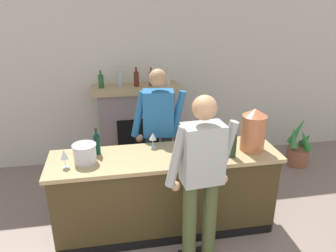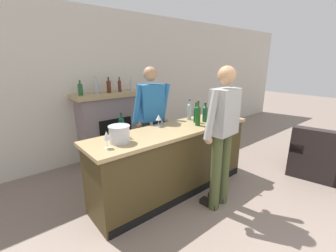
# 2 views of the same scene
# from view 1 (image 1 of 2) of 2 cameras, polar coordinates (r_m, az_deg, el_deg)

# --- Properties ---
(wall_back_panel) EXTENTS (12.00, 0.07, 2.75)m
(wall_back_panel) POSITION_cam_1_polar(r_m,az_deg,el_deg) (5.14, -3.25, 8.81)
(wall_back_panel) COLOR beige
(wall_back_panel) RESTS_ON ground_plane
(bar_counter) EXTENTS (2.46, 0.65, 0.95)m
(bar_counter) POSITION_cam_1_polar(r_m,az_deg,el_deg) (3.74, -0.43, -11.51)
(bar_counter) COLOR #42351A
(bar_counter) RESTS_ON ground_plane
(fireplace_stone) EXTENTS (1.28, 0.52, 1.59)m
(fireplace_stone) POSITION_cam_1_polar(r_m,az_deg,el_deg) (5.08, -5.43, 0.10)
(fireplace_stone) COLOR gray
(fireplace_stone) RESTS_ON ground_plane
(potted_plant_corner) EXTENTS (0.36, 0.41, 0.75)m
(potted_plant_corner) POSITION_cam_1_polar(r_m,az_deg,el_deg) (5.60, 21.75, -3.61)
(potted_plant_corner) COLOR #9E5940
(potted_plant_corner) RESTS_ON ground_plane
(person_customer) EXTENTS (0.66, 0.33, 1.79)m
(person_customer) POSITION_cam_1_polar(r_m,az_deg,el_deg) (2.98, 5.80, -9.44)
(person_customer) COLOR #434B29
(person_customer) RESTS_ON ground_plane
(person_bartender) EXTENTS (0.65, 0.34, 1.76)m
(person_bartender) POSITION_cam_1_polar(r_m,az_deg,el_deg) (3.98, -1.67, -1.21)
(person_bartender) COLOR #33404A
(person_bartender) RESTS_ON ground_plane
(copper_dispenser) EXTENTS (0.27, 0.30, 0.47)m
(copper_dispenser) POSITION_cam_1_polar(r_m,az_deg,el_deg) (3.64, 14.66, -0.58)
(copper_dispenser) COLOR #BD6B42
(copper_dispenser) RESTS_ON bar_counter
(ice_bucket_steel) EXTENTS (0.24, 0.24, 0.19)m
(ice_bucket_steel) POSITION_cam_1_polar(r_m,az_deg,el_deg) (3.42, -14.29, -4.62)
(ice_bucket_steel) COLOR silver
(ice_bucket_steel) RESTS_ON bar_counter
(wine_bottle_burgundy_dark) EXTENTS (0.06, 0.06, 0.30)m
(wine_bottle_burgundy_dark) POSITION_cam_1_polar(r_m,az_deg,el_deg) (3.57, 6.70, -2.30)
(wine_bottle_burgundy_dark) COLOR #0E4926
(wine_bottle_burgundy_dark) RESTS_ON bar_counter
(wine_bottle_cabernet_heavy) EXTENTS (0.08, 0.08, 0.29)m
(wine_bottle_cabernet_heavy) POSITION_cam_1_polar(r_m,az_deg,el_deg) (3.56, 9.16, -2.50)
(wine_bottle_cabernet_heavy) COLOR #19502C
(wine_bottle_cabernet_heavy) RESTS_ON bar_counter
(wine_bottle_rose_blush) EXTENTS (0.08, 0.08, 0.34)m
(wine_bottle_rose_blush) POSITION_cam_1_polar(r_m,az_deg,el_deg) (3.47, 11.24, -2.96)
(wine_bottle_rose_blush) COLOR #1F331D
(wine_bottle_rose_blush) RESTS_ON bar_counter
(wine_bottle_merlot_tall) EXTENTS (0.07, 0.07, 0.35)m
(wine_bottle_merlot_tall) POSITION_cam_1_polar(r_m,az_deg,el_deg) (3.42, 5.76, -2.98)
(wine_bottle_merlot_tall) COLOR #174918
(wine_bottle_merlot_tall) RESTS_ON bar_counter
(wine_bottle_port_short) EXTENTS (0.07, 0.07, 0.30)m
(wine_bottle_port_short) POSITION_cam_1_polar(r_m,az_deg,el_deg) (3.54, -12.28, -2.84)
(wine_bottle_port_short) COLOR black
(wine_bottle_port_short) RESTS_ON bar_counter
(wine_bottle_chardonnay_pale) EXTENTS (0.07, 0.07, 0.31)m
(wine_bottle_chardonnay_pale) POSITION_cam_1_polar(r_m,az_deg,el_deg) (3.74, 6.62, -0.97)
(wine_bottle_chardonnay_pale) COLOR #9CB0B1
(wine_bottle_chardonnay_pale) RESTS_ON bar_counter
(wine_glass_mid_counter) EXTENTS (0.08, 0.08, 0.17)m
(wine_glass_mid_counter) POSITION_cam_1_polar(r_m,az_deg,el_deg) (3.62, -2.66, -1.91)
(wine_glass_mid_counter) COLOR silver
(wine_glass_mid_counter) RESTS_ON bar_counter
(wine_glass_by_dispenser) EXTENTS (0.07, 0.07, 0.19)m
(wine_glass_by_dispenser) POSITION_cam_1_polar(r_m,az_deg,el_deg) (3.36, -17.65, -4.84)
(wine_glass_by_dispenser) COLOR silver
(wine_glass_by_dispenser) RESTS_ON bar_counter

